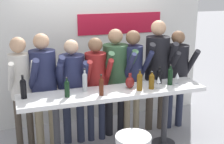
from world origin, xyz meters
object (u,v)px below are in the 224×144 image
person_center (96,78)px  person_center_right (116,71)px  wine_bottle_1 (159,76)px  wine_bottle_6 (140,81)px  wine_bottle_3 (23,88)px  person_left (44,79)px  decorative_vase (130,82)px  person_far_left (21,81)px  wine_bottle_7 (152,81)px  wine_bottle_4 (170,75)px  wine_glass_0 (158,80)px  person_rightmost (177,69)px  person_far_right (157,64)px  wine_bottle_0 (85,81)px  wine_bottle_2 (101,86)px  person_center_left (72,81)px  wine_glass_1 (177,76)px  tasting_table (114,100)px  wine_bottle_5 (67,88)px  person_right (133,71)px

person_center → person_center_right: (0.35, 0.10, 0.05)m
wine_bottle_1 → wine_bottle_6: bearing=-154.1°
wine_bottle_3 → wine_bottle_1: bearing=0.2°
person_left → person_center_right: size_ratio=1.00×
decorative_vase → person_far_left: bearing=161.6°
wine_bottle_7 → wine_bottle_4: bearing=14.8°
person_center_right → wine_bottle_6: person_center_right is taller
wine_bottle_3 → wine_glass_0: wine_bottle_3 is taller
wine_bottle_6 → decorative_vase: bearing=124.8°
person_far_left → decorative_vase: person_far_left is taller
person_rightmost → person_far_right: bearing=173.3°
wine_bottle_1 → wine_bottle_0: bearing=179.4°
person_center → person_left: bearing=178.6°
person_rightmost → wine_bottle_6: person_rightmost is taller
person_far_left → wine_bottle_2: bearing=-39.0°
person_center_left → wine_bottle_2: bearing=-59.8°
wine_bottle_0 → wine_bottle_6: wine_bottle_0 is taller
wine_bottle_2 → wine_bottle_6: (0.56, 0.03, 0.01)m
person_center → wine_bottle_4: (1.01, -0.46, 0.08)m
person_center_left → person_far_right: 1.42m
person_rightmost → decorative_vase: (-1.02, -0.46, 0.02)m
wine_bottle_2 → person_rightmost: bearing=22.5°
person_center_left → wine_bottle_3: bearing=-144.1°
person_far_right → wine_bottle_2: size_ratio=6.33×
person_center_right → wine_glass_1: size_ratio=9.89×
tasting_table → person_left: size_ratio=1.52×
person_rightmost → wine_bottle_5: bearing=-166.6°
person_far_right → wine_bottle_2: (-1.14, -0.65, -0.05)m
decorative_vase → person_center_left: bearing=148.3°
person_right → wine_glass_0: person_right is taller
person_center → wine_bottle_3: size_ratio=5.19×
person_left → wine_bottle_6: size_ratio=5.86×
person_center_left → wine_bottle_1: (1.24, -0.40, 0.08)m
person_far_right → wine_bottle_0: 1.37m
wine_glass_0 → tasting_table: bearing=170.0°
person_far_left → decorative_vase: size_ratio=7.77×
person_right → wine_glass_1: size_ratio=9.75×
person_center → wine_bottle_5: 0.74m
person_rightmost → wine_bottle_4: 0.63m
person_right → wine_bottle_3: person_right is taller
person_center → wine_bottle_0: person_center is taller
tasting_table → wine_bottle_2: size_ratio=9.01×
person_center_left → person_right: size_ratio=0.95×
person_center_right → wine_bottle_1: bearing=-44.3°
wine_bottle_2 → decorative_vase: (0.47, 0.16, -0.04)m
wine_bottle_5 → wine_glass_1: 1.66m
person_center_right → wine_bottle_5: person_center_right is taller
person_far_left → decorative_vase: (1.48, -0.49, -0.02)m
person_left → person_center: 0.78m
tasting_table → wine_glass_1: 1.03m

